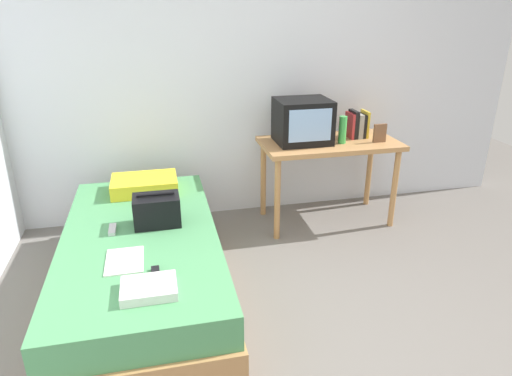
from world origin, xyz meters
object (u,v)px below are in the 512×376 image
object	(u,v)px
picture_frame	(380,133)
handbag	(157,210)
water_bottle	(343,130)
pillow	(145,184)
remote_silver	(112,229)
folded_towel	(149,288)
remote_dark	(156,275)
bed	(143,265)
tv	(303,121)
magazine	(125,261)
desk	(329,152)
book_row	(357,125)

from	to	relation	value
picture_frame	handbag	distance (m)	1.97
water_bottle	picture_frame	bearing A→B (deg)	-8.24
pillow	handbag	xyz separation A→B (m)	(0.08, -0.60, 0.05)
remote_silver	folded_towel	size ratio (longest dim) A/B	0.51
handbag	remote_dark	bearing A→B (deg)	-92.75
handbag	water_bottle	bearing A→B (deg)	22.03
bed	tv	world-z (taller)	tv
magazine	folded_towel	xyz separation A→B (m)	(0.13, -0.34, 0.02)
bed	desk	world-z (taller)	desk
handbag	desk	bearing A→B (deg)	25.40
bed	remote_silver	bearing A→B (deg)	158.09
pillow	magazine	xyz separation A→B (m)	(-0.12, -1.04, -0.05)
desk	magazine	world-z (taller)	desk
magazine	tv	bearing A→B (deg)	39.15
picture_frame	folded_towel	bearing A→B (deg)	-144.89
bed	pillow	bearing A→B (deg)	87.03
book_row	picture_frame	size ratio (longest dim) A/B	1.51
picture_frame	remote_silver	xyz separation A→B (m)	(-2.16, -0.62, -0.34)
bed	remote_dark	size ratio (longest dim) A/B	12.82
tv	remote_dark	size ratio (longest dim) A/B	2.82
pillow	picture_frame	bearing A→B (deg)	-0.65
picture_frame	tv	bearing A→B (deg)	166.89
bed	desk	bearing A→B (deg)	26.83
desk	pillow	xyz separation A→B (m)	(-1.55, -0.10, -0.13)
magazine	remote_silver	distance (m)	0.41
water_bottle	picture_frame	world-z (taller)	water_bottle
water_bottle	pillow	size ratio (longest dim) A/B	0.46
tv	pillow	xyz separation A→B (m)	(-1.32, -0.13, -0.40)
bed	water_bottle	distance (m)	1.93
bed	desk	size ratio (longest dim) A/B	1.72
book_row	tv	bearing A→B (deg)	-175.16
folded_towel	bed	bearing A→B (deg)	94.63
water_bottle	book_row	distance (m)	0.24
magazine	remote_dark	world-z (taller)	remote_dark
water_bottle	folded_towel	world-z (taller)	water_bottle
handbag	folded_towel	size ratio (longest dim) A/B	1.07
pillow	folded_towel	size ratio (longest dim) A/B	1.78
desk	pillow	size ratio (longest dim) A/B	2.33
desk	bed	bearing A→B (deg)	-153.17
magazine	folded_towel	size ratio (longest dim) A/B	1.04
water_bottle	magazine	xyz separation A→B (m)	(-1.75, -1.06, -0.39)
pillow	handbag	size ratio (longest dim) A/B	1.66
tv	book_row	xyz separation A→B (m)	(0.51, 0.04, -0.07)
picture_frame	book_row	bearing A→B (deg)	122.67
bed	folded_towel	xyz separation A→B (m)	(0.05, -0.67, 0.26)
desk	folded_towel	bearing A→B (deg)	-136.15
bed	remote_silver	distance (m)	0.31
water_bottle	desk	bearing A→B (deg)	137.30
pillow	remote_silver	size ratio (longest dim) A/B	3.46
folded_towel	handbag	bearing A→B (deg)	85.21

